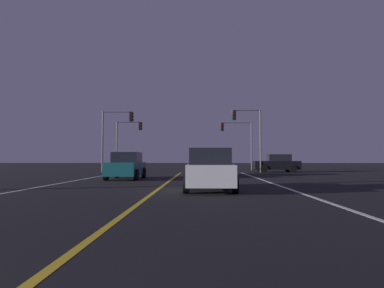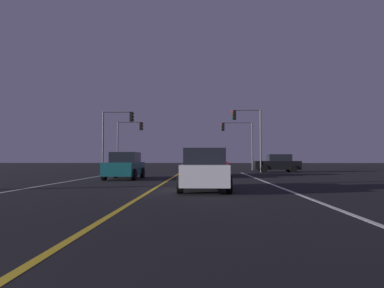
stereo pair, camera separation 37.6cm
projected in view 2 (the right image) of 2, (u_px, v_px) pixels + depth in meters
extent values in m
cube|color=silver|center=(297.00, 194.00, 12.44)|extent=(0.16, 37.54, 0.01)
cube|color=silver|center=(1.00, 193.00, 12.83)|extent=(0.16, 37.54, 0.01)
cube|color=gold|center=(147.00, 193.00, 12.64)|extent=(0.16, 37.54, 0.01)
cylinder|color=black|center=(264.00, 169.00, 31.62)|extent=(0.68, 0.22, 0.68)
cylinder|color=black|center=(261.00, 168.00, 33.42)|extent=(0.68, 0.22, 0.68)
cylinder|color=black|center=(293.00, 169.00, 31.53)|extent=(0.68, 0.22, 0.68)
cylinder|color=black|center=(289.00, 168.00, 33.33)|extent=(0.68, 0.22, 0.68)
cube|color=black|center=(277.00, 165.00, 32.49)|extent=(4.30, 1.80, 0.80)
cube|color=black|center=(279.00, 158.00, 32.51)|extent=(2.10, 1.60, 0.64)
cube|color=red|center=(301.00, 164.00, 31.82)|extent=(0.08, 0.24, 0.16)
cube|color=red|center=(297.00, 164.00, 33.02)|extent=(0.08, 0.24, 0.16)
cylinder|color=black|center=(184.00, 180.00, 15.32)|extent=(0.22, 0.68, 0.68)
cylinder|color=black|center=(224.00, 180.00, 15.25)|extent=(0.22, 0.68, 0.68)
cylinder|color=black|center=(180.00, 184.00, 12.62)|extent=(0.22, 0.68, 0.68)
cylinder|color=black|center=(229.00, 184.00, 12.56)|extent=(0.22, 0.68, 0.68)
cube|color=silver|center=(204.00, 174.00, 13.95)|extent=(1.80, 4.30, 0.80)
cube|color=black|center=(204.00, 156.00, 13.73)|extent=(1.60, 2.10, 0.64)
cube|color=red|center=(187.00, 174.00, 11.88)|extent=(0.24, 0.08, 0.16)
cube|color=red|center=(222.00, 174.00, 11.84)|extent=(0.24, 0.08, 0.16)
cylinder|color=black|center=(134.00, 175.00, 20.13)|extent=(0.22, 0.68, 0.68)
cylinder|color=black|center=(104.00, 175.00, 20.19)|extent=(0.22, 0.68, 0.68)
cylinder|color=black|center=(142.00, 173.00, 22.83)|extent=(0.22, 0.68, 0.68)
cylinder|color=black|center=(116.00, 173.00, 22.89)|extent=(0.22, 0.68, 0.68)
cube|color=#145156|center=(124.00, 169.00, 21.52)|extent=(1.80, 4.30, 0.80)
cube|color=black|center=(125.00, 157.00, 21.80)|extent=(1.60, 2.10, 0.64)
cube|color=red|center=(140.00, 166.00, 23.60)|extent=(0.24, 0.08, 0.16)
cube|color=red|center=(123.00, 166.00, 23.65)|extent=(0.24, 0.08, 0.16)
cylinder|color=black|center=(203.00, 170.00, 27.20)|extent=(0.22, 0.68, 0.68)
cylinder|color=black|center=(225.00, 170.00, 27.14)|extent=(0.22, 0.68, 0.68)
cylinder|color=black|center=(202.00, 172.00, 24.50)|extent=(0.22, 0.68, 0.68)
cylinder|color=black|center=(228.00, 172.00, 24.44)|extent=(0.22, 0.68, 0.68)
cube|color=maroon|center=(214.00, 167.00, 25.83)|extent=(1.80, 4.30, 0.80)
cube|color=black|center=(214.00, 157.00, 25.62)|extent=(1.60, 2.10, 0.64)
cube|color=red|center=(207.00, 166.00, 23.76)|extent=(0.24, 0.08, 0.16)
cube|color=red|center=(224.00, 166.00, 23.72)|extent=(0.24, 0.08, 0.16)
cylinder|color=#4C4C51|center=(261.00, 141.00, 31.75)|extent=(0.14, 0.14, 5.88)
cylinder|color=#4C4C51|center=(247.00, 110.00, 31.91)|extent=(2.42, 0.10, 0.10)
cube|color=black|center=(235.00, 115.00, 31.93)|extent=(0.28, 0.36, 0.90)
sphere|color=red|center=(233.00, 112.00, 31.95)|extent=(0.20, 0.20, 0.20)
sphere|color=#3C2706|center=(233.00, 115.00, 31.94)|extent=(0.20, 0.20, 0.20)
sphere|color=#063816|center=(233.00, 118.00, 31.93)|extent=(0.20, 0.20, 0.20)
cylinder|color=#4C4C51|center=(103.00, 142.00, 32.26)|extent=(0.14, 0.14, 5.76)
cylinder|color=#4C4C51|center=(117.00, 112.00, 32.33)|extent=(2.70, 0.10, 0.10)
cube|color=black|center=(131.00, 117.00, 32.27)|extent=(0.28, 0.36, 0.90)
sphere|color=red|center=(133.00, 114.00, 32.28)|extent=(0.20, 0.20, 0.20)
sphere|color=#3C2706|center=(133.00, 117.00, 32.26)|extent=(0.20, 0.20, 0.20)
sphere|color=#063816|center=(133.00, 120.00, 32.25)|extent=(0.20, 0.20, 0.20)
cylinder|color=#4C4C51|center=(252.00, 146.00, 37.23)|extent=(0.14, 0.14, 5.28)
cylinder|color=#4C4C51|center=(238.00, 123.00, 37.39)|extent=(3.17, 0.10, 0.10)
cube|color=black|center=(223.00, 127.00, 37.43)|extent=(0.28, 0.36, 0.90)
sphere|color=red|center=(222.00, 124.00, 37.45)|extent=(0.20, 0.20, 0.20)
sphere|color=#3C2706|center=(222.00, 127.00, 37.43)|extent=(0.20, 0.20, 0.20)
sphere|color=#063816|center=(222.00, 130.00, 37.42)|extent=(0.20, 0.20, 0.20)
cylinder|color=#4C4C51|center=(118.00, 146.00, 37.74)|extent=(0.14, 0.14, 5.38)
cylinder|color=#4C4C51|center=(129.00, 122.00, 37.81)|extent=(2.60, 0.10, 0.10)
cube|color=black|center=(141.00, 126.00, 37.75)|extent=(0.28, 0.36, 0.90)
sphere|color=red|center=(142.00, 123.00, 37.75)|extent=(0.20, 0.20, 0.20)
sphere|color=#3C2706|center=(142.00, 126.00, 37.74)|extent=(0.20, 0.20, 0.20)
sphere|color=#063816|center=(142.00, 129.00, 37.73)|extent=(0.20, 0.20, 0.20)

